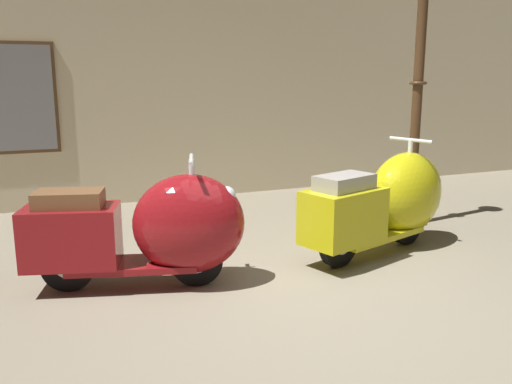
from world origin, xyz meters
The scene contains 5 objects.
ground_plane centered at (0.00, 0.00, 0.00)m, with size 60.00×60.00×0.00m, color gray.
showroom_back_wall centered at (-0.01, 4.10, 1.99)m, with size 18.00×0.24×3.99m.
scooter_0 centered at (-1.11, 0.90, 0.48)m, with size 1.79×0.94×1.05m.
scooter_1 centered at (1.18, 0.98, 0.49)m, with size 1.84×1.02×1.08m.
lamppost centered at (2.00, 1.67, 1.66)m, with size 0.28×0.28×3.03m.
Camera 1 is at (-1.92, -3.24, 1.68)m, focal length 38.02 mm.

